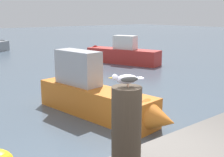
% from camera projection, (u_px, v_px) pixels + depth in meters
% --- Properties ---
extents(mooring_post, '(0.33, 0.33, 0.93)m').
position_uv_depth(mooring_post, '(126.00, 128.00, 3.25)').
color(mooring_post, '#382D23').
rests_on(mooring_post, harbor_quay).
extents(seagull, '(0.37, 0.22, 0.14)m').
position_uv_depth(seagull, '(126.00, 79.00, 3.13)').
color(seagull, tan).
rests_on(seagull, mooring_post).
extents(boat_orange, '(1.46, 4.78, 1.83)m').
position_uv_depth(boat_orange, '(98.00, 96.00, 8.39)').
color(boat_orange, orange).
rests_on(boat_orange, ground_plane).
extents(boat_red, '(2.64, 5.32, 1.66)m').
position_uv_depth(boat_red, '(117.00, 54.00, 17.75)').
color(boat_red, '#B72D28').
rests_on(boat_red, ground_plane).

